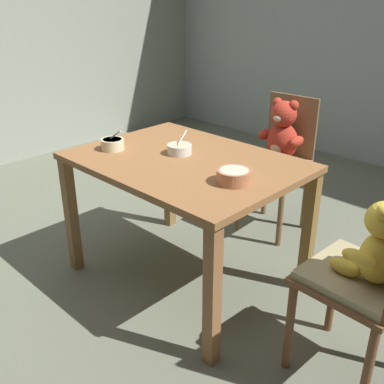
% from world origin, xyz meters
% --- Properties ---
extents(ground_plane, '(5.20, 5.20, 0.04)m').
position_xyz_m(ground_plane, '(0.00, 0.00, -0.02)').
color(ground_plane, slate).
extents(dining_table, '(1.15, 0.84, 0.72)m').
position_xyz_m(dining_table, '(0.00, 0.00, 0.62)').
color(dining_table, '#926036').
rests_on(dining_table, ground_plane).
extents(teddy_chair_near_right, '(0.43, 0.42, 0.94)m').
position_xyz_m(teddy_chair_near_right, '(1.02, -0.01, 0.55)').
color(teddy_chair_near_right, brown).
rests_on(teddy_chair_near_right, ground_plane).
extents(teddy_chair_far_center, '(0.40, 0.39, 0.89)m').
position_xyz_m(teddy_chair_far_center, '(0.01, 0.86, 0.58)').
color(teddy_chair_far_center, brown).
rests_on(teddy_chair_far_center, ground_plane).
extents(porridge_bowl_cream_near_left, '(0.13, 0.12, 0.12)m').
position_xyz_m(porridge_bowl_cream_near_left, '(-0.39, -0.16, 0.75)').
color(porridge_bowl_cream_near_left, beige).
rests_on(porridge_bowl_cream_near_left, dining_table).
extents(porridge_bowl_white_center, '(0.13, 0.14, 0.11)m').
position_xyz_m(porridge_bowl_white_center, '(-0.08, 0.04, 0.74)').
color(porridge_bowl_white_center, silver).
rests_on(porridge_bowl_white_center, dining_table).
extents(porridge_bowl_terracotta_near_right, '(0.16, 0.16, 0.06)m').
position_xyz_m(porridge_bowl_terracotta_near_right, '(0.37, -0.07, 0.75)').
color(porridge_bowl_terracotta_near_right, '#BD7752').
rests_on(porridge_bowl_terracotta_near_right, dining_table).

